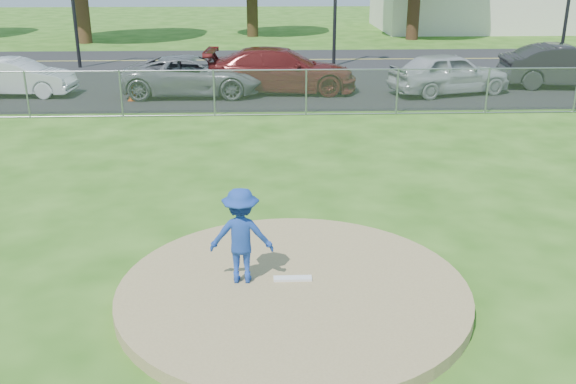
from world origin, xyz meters
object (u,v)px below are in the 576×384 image
(parked_car_darkred, at_px, (281,70))
(parked_car_pearl, at_px, (449,73))
(parked_car_charcoal, at_px, (567,66))
(pitcher, at_px, (241,236))
(parked_car_gray, at_px, (193,76))
(traffic_cone, at_px, (133,90))
(parked_car_white, at_px, (17,77))

(parked_car_darkred, height_order, parked_car_pearl, parked_car_darkred)
(parked_car_darkred, xyz_separation_m, parked_car_charcoal, (11.36, 0.48, -0.00))
(pitcher, bearing_deg, parked_car_gray, -78.66)
(traffic_cone, relative_size, parked_car_charcoal, 0.15)
(pitcher, relative_size, traffic_cone, 2.06)
(parked_car_darkred, bearing_deg, pitcher, 179.44)
(pitcher, xyz_separation_m, traffic_cone, (-4.34, 14.30, -0.58))
(parked_car_gray, bearing_deg, pitcher, -171.04)
(traffic_cone, distance_m, parked_car_white, 4.58)
(pitcher, relative_size, parked_car_charcoal, 0.30)
(parked_car_gray, height_order, parked_car_darkred, parked_car_darkred)
(parked_car_white, bearing_deg, parked_car_darkred, -84.45)
(pitcher, relative_size, parked_car_gray, 0.29)
(parked_car_gray, height_order, parked_car_charcoal, parked_car_charcoal)
(pitcher, relative_size, parked_car_white, 0.36)
(pitcher, distance_m, parked_car_charcoal, 20.37)
(traffic_cone, height_order, parked_car_darkred, parked_car_darkred)
(pitcher, distance_m, parked_car_pearl, 16.77)
(pitcher, bearing_deg, parked_car_charcoal, -124.67)
(traffic_cone, xyz_separation_m, parked_car_charcoal, (16.78, 1.83, 0.47))
(pitcher, relative_size, parked_car_darkred, 0.26)
(pitcher, distance_m, parked_car_gray, 15.34)
(parked_car_charcoal, bearing_deg, parked_car_gray, 99.11)
(traffic_cone, xyz_separation_m, parked_car_gray, (2.11, 0.87, 0.36))
(parked_car_gray, xyz_separation_m, parked_car_darkred, (3.32, 0.48, 0.11))
(parked_car_charcoal, bearing_deg, parked_car_pearl, 107.70)
(parked_car_white, xyz_separation_m, parked_car_pearl, (16.21, -0.32, 0.10))
(pitcher, height_order, parked_car_pearl, pitcher)
(parked_car_gray, bearing_deg, parked_car_pearl, -90.23)
(pitcher, height_order, parked_car_white, pitcher)
(parked_car_gray, bearing_deg, parked_car_darkred, -81.14)
(parked_car_pearl, bearing_deg, parked_car_gray, 73.52)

